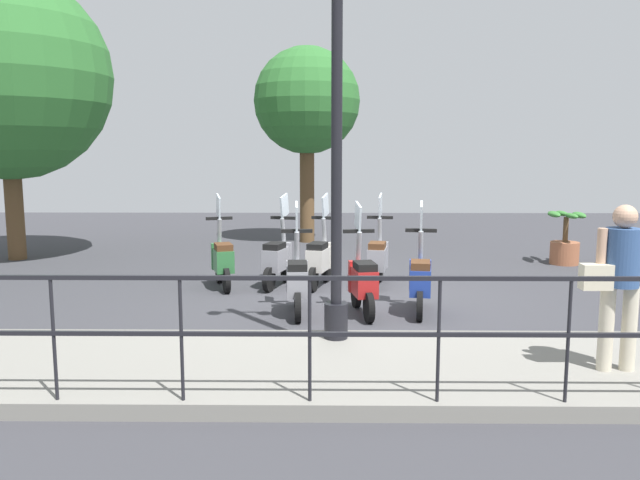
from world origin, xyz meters
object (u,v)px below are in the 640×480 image
(lamp_post_near, at_px, (337,169))
(scooter_near_1, at_px, (363,280))
(tree_large, at_px, (6,77))
(potted_palm, at_px, (565,242))
(scooter_near_0, at_px, (420,279))
(scooter_far_0, at_px, (378,258))
(scooter_near_2, at_px, (297,280))
(scooter_far_3, at_px, (222,259))
(pedestrian_with_bag, at_px, (619,275))
(tree_distant, at_px, (307,102))
(scooter_far_2, at_px, (278,258))
(scooter_far_1, at_px, (320,258))

(lamp_post_near, height_order, scooter_near_1, lamp_post_near)
(tree_large, distance_m, potted_palm, 11.76)
(lamp_post_near, distance_m, scooter_near_0, 2.58)
(lamp_post_near, bearing_deg, scooter_far_0, -12.15)
(scooter_near_0, xyz_separation_m, scooter_near_2, (-0.09, 1.70, 0.00))
(lamp_post_near, bearing_deg, scooter_near_2, 17.81)
(scooter_far_3, bearing_deg, lamp_post_near, -168.85)
(pedestrian_with_bag, distance_m, potted_palm, 6.95)
(pedestrian_with_bag, distance_m, scooter_near_2, 4.14)
(potted_palm, bearing_deg, scooter_far_0, 118.59)
(tree_distant, bearing_deg, scooter_near_2, -179.24)
(scooter_far_3, bearing_deg, tree_large, 42.17)
(scooter_far_3, bearing_deg, scooter_far_2, -101.96)
(pedestrian_with_bag, bearing_deg, potted_palm, -17.88)
(lamp_post_near, xyz_separation_m, scooter_far_3, (3.29, 1.83, -1.56))
(lamp_post_near, relative_size, scooter_far_2, 2.77)
(lamp_post_near, bearing_deg, scooter_near_0, -35.23)
(scooter_far_0, height_order, scooter_far_2, same)
(pedestrian_with_bag, relative_size, scooter_near_0, 1.03)
(scooter_near_0, height_order, scooter_far_1, same)
(lamp_post_near, bearing_deg, scooter_far_2, 15.21)
(tree_large, xyz_separation_m, scooter_near_2, (-4.46, -6.10, -3.26))
(potted_palm, relative_size, scooter_near_1, 0.69)
(pedestrian_with_bag, distance_m, scooter_far_2, 5.70)
(scooter_near_2, relative_size, scooter_far_3, 1.00)
(potted_palm, height_order, scooter_far_3, scooter_far_3)
(scooter_far_2, bearing_deg, scooter_far_1, -72.49)
(scooter_far_1, bearing_deg, scooter_far_3, 108.98)
(tree_large, relative_size, scooter_far_2, 3.80)
(scooter_near_1, distance_m, scooter_far_0, 1.92)
(potted_palm, relative_size, scooter_far_2, 0.69)
(potted_palm, distance_m, scooter_near_0, 5.24)
(pedestrian_with_bag, bearing_deg, scooter_near_0, 27.49)
(scooter_near_1, bearing_deg, scooter_near_0, -92.59)
(scooter_far_0, bearing_deg, scooter_near_2, 156.45)
(tree_large, relative_size, scooter_far_1, 3.80)
(pedestrian_with_bag, bearing_deg, scooter_near_2, 49.52)
(pedestrian_with_bag, distance_m, scooter_far_0, 4.91)
(pedestrian_with_bag, relative_size, scooter_far_0, 1.03)
(scooter_near_1, bearing_deg, potted_palm, -55.97)
(lamp_post_near, height_order, scooter_far_1, lamp_post_near)
(tree_distant, xyz_separation_m, scooter_near_1, (-7.14, -0.99, -2.96))
(scooter_far_0, bearing_deg, scooter_near_1, 179.34)
(scooter_near_0, height_order, scooter_near_1, same)
(scooter_near_1, xyz_separation_m, scooter_far_1, (1.81, 0.61, 0.00))
(scooter_near_2, bearing_deg, potted_palm, -55.79)
(lamp_post_near, height_order, potted_palm, lamp_post_near)
(lamp_post_near, relative_size, potted_palm, 4.03)
(tree_distant, bearing_deg, scooter_near_0, -165.73)
(scooter_near_0, height_order, scooter_far_2, same)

